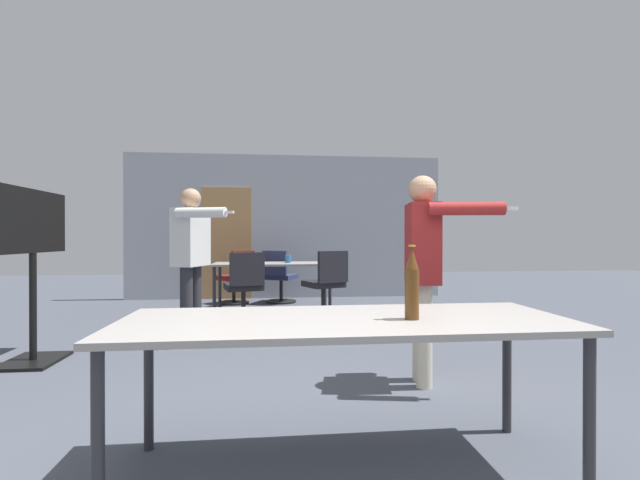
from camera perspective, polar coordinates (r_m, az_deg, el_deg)
The scene contains 12 objects.
back_wall at distance 8.04m, azimuth -4.69°, elevation 1.74°, with size 5.85×0.12×2.66m.
conference_table_near at distance 2.09m, azimuth 3.40°, elevation -12.01°, with size 2.12×0.77×0.74m.
conference_table_far at distance 6.54m, azimuth -6.28°, elevation -3.67°, with size 1.79×0.75×0.74m.
tv_screen at distance 4.62m, azimuth -33.97°, elevation -1.70°, with size 0.44×1.10×1.56m.
person_near_casual at distance 3.38m, azimuth 13.71°, elevation -2.32°, with size 0.71×0.66×1.60m.
person_left_plaid at distance 4.95m, azimuth -16.69°, elevation -1.10°, with size 0.71×0.81×1.67m.
office_chair_side_rolled at distance 7.41m, azimuth -5.45°, elevation -5.17°, with size 0.63×0.66×0.90m.
office_chair_mid_tucked at distance 5.70m, azimuth -10.04°, elevation -6.58°, with size 0.57×0.62×0.94m.
office_chair_far_right at distance 7.40m, azimuth -11.07°, elevation -5.18°, with size 0.68×0.69×0.90m.
office_chair_near_pushed at distance 5.85m, azimuth 0.82°, elevation -6.31°, with size 0.62×0.66×0.95m.
beer_bottle at distance 2.07m, azimuth 12.16°, elevation -5.80°, with size 0.07×0.07×0.35m.
drink_cup at distance 6.57m, azimuth -4.28°, elevation -2.53°, with size 0.09×0.09×0.12m.
Camera 1 is at (-0.21, -1.50, 1.12)m, focal length 24.00 mm.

